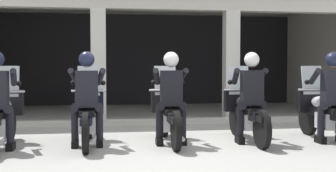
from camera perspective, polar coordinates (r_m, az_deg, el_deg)
The scene contains 12 objects.
ground_plane at distance 10.45m, azimuth -2.23°, elevation -4.69°, with size 80.00×80.00×0.00m, color #999993.
station_building at distance 13.00m, azimuth -1.88°, elevation 6.16°, with size 10.85×5.25×3.29m.
kerb_strip at distance 9.88m, azimuth 0.16°, elevation -4.76°, with size 10.35×0.24×0.12m, color #B7B5AD.
motorcycle_far_left at distance 7.53m, azimuth -21.49°, elevation -3.92°, with size 0.62×2.04×1.35m.
motorcycle_left at distance 7.43m, azimuth -10.71°, elevation -3.87°, with size 0.62×2.04×1.35m.
police_officer_left at distance 7.11m, azimuth -10.86°, elevation -0.62°, with size 0.63×0.61×1.58m.
motorcycle_center at distance 7.49m, azimuth 0.09°, elevation -3.76°, with size 0.62×2.04×1.35m.
police_officer_center at distance 7.18m, azimuth 0.40°, elevation -0.54°, with size 0.63×0.61×1.58m.
motorcycle_right at distance 7.78m, azimuth 10.43°, elevation -3.57°, with size 0.62×2.04×1.35m.
police_officer_right at distance 7.47m, azimuth 11.14°, elevation -0.46°, with size 0.63×0.61×1.58m.
motorcycle_far_right at distance 8.18m, azimuth 20.17°, elevation -3.38°, with size 0.62×2.04×1.35m.
police_officer_far_right at distance 7.90m, azimuth 21.19°, elevation -0.43°, with size 0.63×0.61×1.58m.
Camera 1 is at (-1.06, -7.31, 1.34)m, focal length 45.28 mm.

